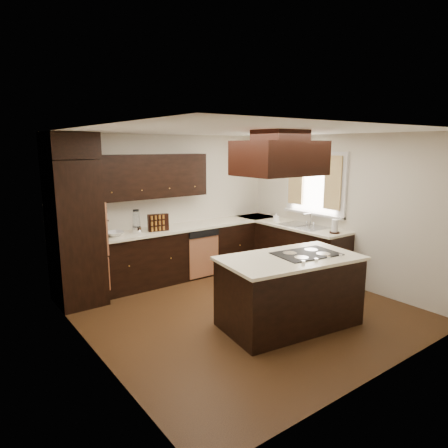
{
  "coord_description": "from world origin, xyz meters",
  "views": [
    {
      "loc": [
        -3.41,
        -4.13,
        2.31
      ],
      "look_at": [
        0.1,
        0.6,
        1.15
      ],
      "focal_mm": 32.0,
      "sensor_mm": 36.0,
      "label": 1
    }
  ],
  "objects_px": {
    "island": "(289,293)",
    "range_hood": "(280,158)",
    "oven_column": "(75,233)",
    "spice_rack": "(158,223)"
  },
  "relations": [
    {
      "from": "oven_column",
      "to": "island",
      "type": "distance_m",
      "value": 3.17
    },
    {
      "from": "range_hood",
      "to": "spice_rack",
      "type": "relative_size",
      "value": 3.08
    },
    {
      "from": "oven_column",
      "to": "island",
      "type": "xyz_separation_m",
      "value": [
        1.96,
        -2.41,
        -0.62
      ]
    },
    {
      "from": "oven_column",
      "to": "spice_rack",
      "type": "xyz_separation_m",
      "value": [
        1.34,
        0.0,
        0.0
      ]
    },
    {
      "from": "spice_rack",
      "to": "island",
      "type": "bearing_deg",
      "value": -63.67
    },
    {
      "from": "range_hood",
      "to": "island",
      "type": "bearing_deg",
      "value": -60.55
    },
    {
      "from": "oven_column",
      "to": "spice_rack",
      "type": "relative_size",
      "value": 6.22
    },
    {
      "from": "island",
      "to": "spice_rack",
      "type": "relative_size",
      "value": 5.05
    },
    {
      "from": "oven_column",
      "to": "island",
      "type": "bearing_deg",
      "value": -50.84
    },
    {
      "from": "island",
      "to": "range_hood",
      "type": "relative_size",
      "value": 1.64
    }
  ]
}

